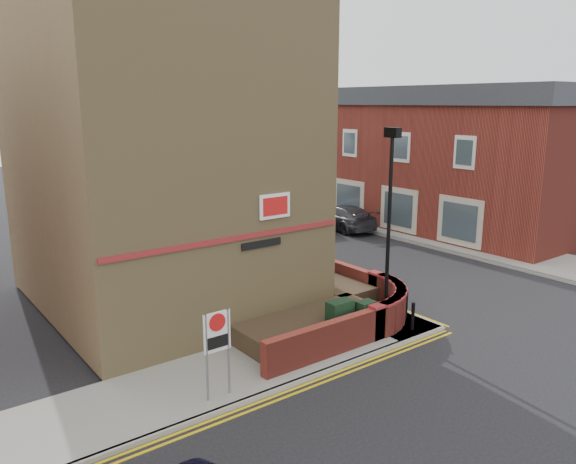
{
  "coord_description": "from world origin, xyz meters",
  "views": [
    {
      "loc": [
        -11.2,
        -10.46,
        7.16
      ],
      "look_at": [
        -0.22,
        4.0,
        2.95
      ],
      "focal_mm": 35.0,
      "sensor_mm": 36.0,
      "label": 1
    }
  ],
  "objects_px": {
    "silver_car_near": "(235,227)",
    "lamppost": "(389,228)",
    "zone_sign": "(217,339)",
    "utility_cabinet_large": "(340,320)"
  },
  "relations": [
    {
      "from": "lamppost",
      "to": "utility_cabinet_large",
      "type": "height_order",
      "value": "lamppost"
    },
    {
      "from": "utility_cabinet_large",
      "to": "zone_sign",
      "type": "relative_size",
      "value": 0.55
    },
    {
      "from": "zone_sign",
      "to": "silver_car_near",
      "type": "xyz_separation_m",
      "value": [
        9.29,
        14.19,
        -1.01
      ]
    },
    {
      "from": "zone_sign",
      "to": "utility_cabinet_large",
      "type": "bearing_deg",
      "value": 9.69
    },
    {
      "from": "utility_cabinet_large",
      "to": "zone_sign",
      "type": "distance_m",
      "value": 4.86
    },
    {
      "from": "lamppost",
      "to": "utility_cabinet_large",
      "type": "xyz_separation_m",
      "value": [
        -1.9,
        0.1,
        -2.62
      ]
    },
    {
      "from": "silver_car_near",
      "to": "lamppost",
      "type": "bearing_deg",
      "value": -109.63
    },
    {
      "from": "utility_cabinet_large",
      "to": "zone_sign",
      "type": "bearing_deg",
      "value": -170.31
    },
    {
      "from": "lamppost",
      "to": "zone_sign",
      "type": "bearing_deg",
      "value": -173.93
    },
    {
      "from": "lamppost",
      "to": "silver_car_near",
      "type": "height_order",
      "value": "lamppost"
    }
  ]
}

